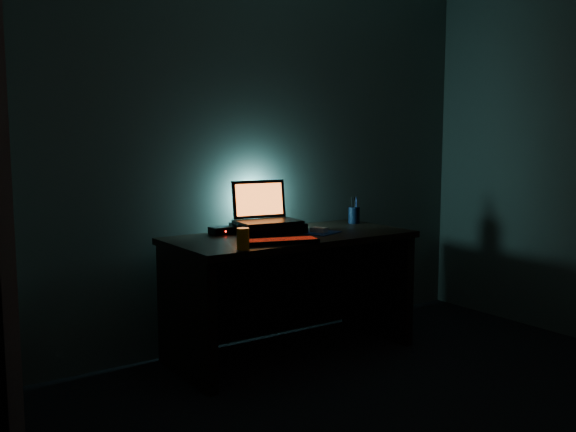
% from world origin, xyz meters
% --- Properties ---
extents(room, '(3.50, 4.00, 2.50)m').
position_xyz_m(room, '(0.00, 0.00, 1.25)').
color(room, black).
rests_on(room, ground).
extents(desk, '(1.50, 0.70, 0.75)m').
position_xyz_m(desk, '(0.00, 1.67, 0.49)').
color(desk, black).
rests_on(desk, ground).
extents(riser, '(0.43, 0.35, 0.06)m').
position_xyz_m(riser, '(-0.08, 1.75, 0.78)').
color(riser, black).
rests_on(riser, desk).
extents(laptop, '(0.41, 0.33, 0.26)m').
position_xyz_m(laptop, '(-0.07, 1.80, 0.87)').
color(laptop, black).
rests_on(laptop, riser).
extents(keyboard, '(0.43, 0.24, 0.03)m').
position_xyz_m(keyboard, '(-0.23, 1.38, 0.76)').
color(keyboard, black).
rests_on(keyboard, desk).
extents(mousepad, '(0.28, 0.26, 0.00)m').
position_xyz_m(mousepad, '(0.18, 1.57, 0.75)').
color(mousepad, navy).
rests_on(mousepad, desk).
extents(mouse, '(0.09, 0.11, 0.03)m').
position_xyz_m(mouse, '(0.18, 1.57, 0.77)').
color(mouse, '#9F9EA4').
rests_on(mouse, mousepad).
extents(pen_cup, '(0.10, 0.10, 0.11)m').
position_xyz_m(pen_cup, '(0.65, 1.78, 0.81)').
color(pen_cup, black).
rests_on(pen_cup, desk).
extents(juice_glass, '(0.08, 0.08, 0.11)m').
position_xyz_m(juice_glass, '(-0.51, 1.33, 0.81)').
color(juice_glass, orange).
rests_on(juice_glass, desk).
extents(router, '(0.13, 0.11, 0.04)m').
position_xyz_m(router, '(-0.34, 1.87, 0.77)').
color(router, black).
rests_on(router, desk).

